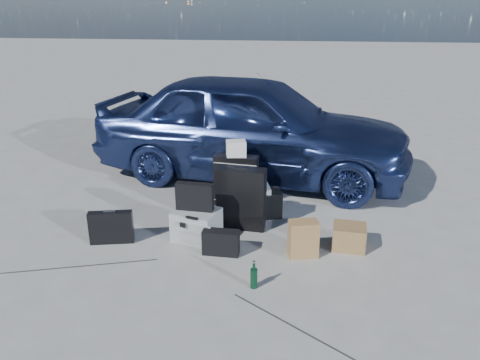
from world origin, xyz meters
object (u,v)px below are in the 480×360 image
(green_bottle, at_px, (254,275))
(car, at_px, (252,126))
(pelican_case, at_px, (197,224))
(suitcase_left, at_px, (241,199))
(suitcase_right, at_px, (236,180))
(cardboard_box, at_px, (349,237))
(duffel_bag, at_px, (254,204))
(briefcase, at_px, (111,227))

(green_bottle, bearing_deg, car, 96.83)
(car, bearing_deg, pelican_case, 177.94)
(car, relative_size, suitcase_left, 6.28)
(pelican_case, height_order, suitcase_right, suitcase_right)
(car, distance_m, cardboard_box, 2.59)
(suitcase_right, distance_m, duffel_bag, 0.47)
(green_bottle, bearing_deg, suitcase_left, 102.98)
(briefcase, xyz_separation_m, duffel_bag, (1.50, 0.91, -0.02))
(car, distance_m, suitcase_right, 1.21)
(pelican_case, bearing_deg, briefcase, -151.33)
(cardboard_box, bearing_deg, green_bottle, -136.14)
(suitcase_right, bearing_deg, duffel_bag, -43.61)
(suitcase_right, distance_m, cardboard_box, 1.73)
(car, relative_size, briefcase, 9.70)
(cardboard_box, bearing_deg, pelican_case, -179.48)
(car, relative_size, green_bottle, 17.30)
(suitcase_left, relative_size, duffel_bag, 1.12)
(car, distance_m, pelican_case, 2.26)
(suitcase_right, xyz_separation_m, cardboard_box, (1.39, -1.01, -0.21))
(briefcase, distance_m, duffel_bag, 1.76)
(pelican_case, xyz_separation_m, suitcase_right, (0.30, 1.02, 0.17))
(briefcase, bearing_deg, suitcase_left, 9.42)
(suitcase_left, distance_m, suitcase_right, 0.69)
(pelican_case, bearing_deg, suitcase_right, 88.45)
(pelican_case, relative_size, cardboard_box, 1.37)
(green_bottle, bearing_deg, suitcase_right, 103.06)
(pelican_case, xyz_separation_m, suitcase_left, (0.46, 0.36, 0.20))
(cardboard_box, bearing_deg, suitcase_right, 144.09)
(duffel_bag, bearing_deg, pelican_case, -146.11)
(suitcase_left, bearing_deg, briefcase, -152.03)
(duffel_bag, bearing_deg, green_bottle, -99.78)
(briefcase, relative_size, green_bottle, 1.78)
(suitcase_right, relative_size, green_bottle, 2.53)
(suitcase_left, bearing_deg, cardboard_box, -10.29)
(briefcase, height_order, cardboard_box, briefcase)
(suitcase_right, xyz_separation_m, green_bottle, (0.45, -1.92, -0.21))
(car, bearing_deg, cardboard_box, -140.21)
(pelican_case, xyz_separation_m, green_bottle, (0.75, -0.90, -0.04))
(suitcase_left, distance_m, green_bottle, 1.31)
(suitcase_right, relative_size, cardboard_box, 1.94)
(suitcase_left, height_order, duffel_bag, suitcase_left)
(duffel_bag, bearing_deg, briefcase, -164.57)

